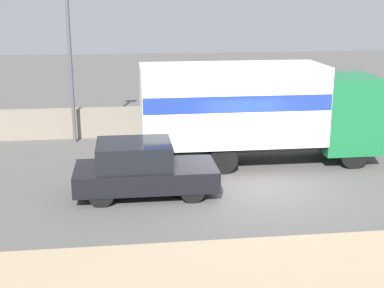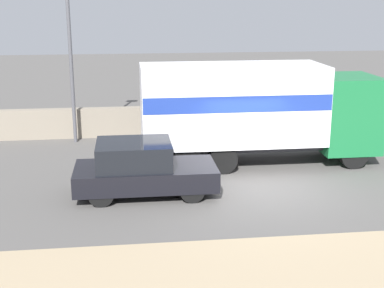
# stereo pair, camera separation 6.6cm
# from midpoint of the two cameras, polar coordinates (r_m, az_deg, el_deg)

# --- Properties ---
(ground_plane) EXTENTS (80.00, 80.00, 0.00)m
(ground_plane) POSITION_cam_midpoint_polar(r_m,az_deg,el_deg) (16.02, 6.69, -4.84)
(ground_plane) COLOR #514F4C
(dirt_shoulder_foreground) EXTENTS (60.00, 4.52, 0.04)m
(dirt_shoulder_foreground) POSITION_cam_midpoint_polar(r_m,az_deg,el_deg) (11.18, 13.55, -14.52)
(dirt_shoulder_foreground) COLOR #9E896B
(dirt_shoulder_foreground) RESTS_ON ground_plane
(stone_wall_backdrop) EXTENTS (60.00, 0.35, 1.21)m
(stone_wall_backdrop) POSITION_cam_midpoint_polar(r_m,az_deg,el_deg) (22.25, 2.66, 2.65)
(stone_wall_backdrop) COLOR gray
(stone_wall_backdrop) RESTS_ON ground_plane
(street_lamp) EXTENTS (0.56, 0.28, 7.64)m
(street_lamp) POSITION_cam_midpoint_polar(r_m,az_deg,el_deg) (20.87, -12.90, 11.92)
(street_lamp) COLOR #4C4C51
(street_lamp) RESTS_ON ground_plane
(box_truck) EXTENTS (7.94, 2.36, 3.38)m
(box_truck) POSITION_cam_midpoint_polar(r_m,az_deg,el_deg) (18.02, 6.80, 3.91)
(box_truck) COLOR #196B38
(box_truck) RESTS_ON ground_plane
(car_hatchback) EXTENTS (4.04, 1.85, 1.57)m
(car_hatchback) POSITION_cam_midpoint_polar(r_m,az_deg,el_deg) (15.36, -5.26, -2.65)
(car_hatchback) COLOR black
(car_hatchback) RESTS_ON ground_plane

